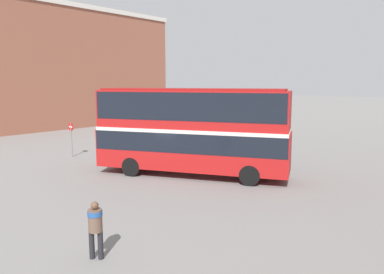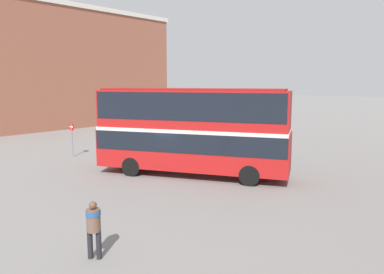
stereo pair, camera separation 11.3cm
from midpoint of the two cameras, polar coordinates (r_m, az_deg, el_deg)
The scene contains 6 objects.
ground_plane at distance 21.28m, azimuth -3.47°, elevation -5.70°, with size 240.00×240.00×0.00m, color gray.
building_row_left at distance 48.11m, azimuth -21.66°, elevation 9.80°, with size 12.03×29.80×13.58m.
double_decker_bus at distance 20.51m, azimuth 0.16°, elevation 1.63°, with size 10.69×6.51×4.83m.
pedestrian_foreground at distance 11.60m, azimuth -14.49°, elevation -12.69°, with size 0.60×0.60×1.76m.
parked_car_kerb_near at distance 35.97m, azimuth 4.49°, elevation 1.40°, with size 4.17×2.10×1.57m.
no_entry_sign at distance 27.17m, azimuth -17.73°, elevation 0.41°, with size 0.58×0.08×2.39m.
Camera 2 is at (14.51, -14.68, 5.22)m, focal length 35.00 mm.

